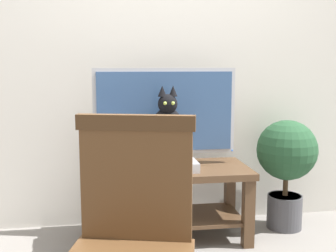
{
  "coord_description": "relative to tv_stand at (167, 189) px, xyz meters",
  "views": [
    {
      "loc": [
        -0.42,
        -2.12,
        1.18
      ],
      "look_at": [
        -0.01,
        0.57,
        0.79
      ],
      "focal_mm": 45.46,
      "sensor_mm": 36.0,
      "label": 1
    }
  ],
  "objects": [
    {
      "name": "wooden_chair",
      "position": [
        -0.32,
        -1.23,
        0.22
      ],
      "size": [
        0.57,
        0.57,
        0.99
      ],
      "color": "brown",
      "rests_on": "ground"
    },
    {
      "name": "back_wall",
      "position": [
        0.01,
        0.41,
        1.05
      ],
      "size": [
        7.0,
        0.12,
        2.8
      ],
      "primitive_type": "cube",
      "color": "silver",
      "rests_on": "ground"
    },
    {
      "name": "cat",
      "position": [
        -0.01,
        -0.07,
        0.4
      ],
      "size": [
        0.24,
        0.3,
        0.49
      ],
      "color": "black",
      "rests_on": "media_box"
    },
    {
      "name": "tv",
      "position": [
        0.0,
        0.09,
        0.5
      ],
      "size": [
        0.96,
        0.2,
        0.66
      ],
      "color": "#B7B7BC",
      "rests_on": "tv_stand"
    },
    {
      "name": "book_stack",
      "position": [
        -0.36,
        -0.03,
        0.22
      ],
      "size": [
        0.25,
        0.2,
        0.15
      ],
      "color": "olive",
      "rests_on": "tv_stand"
    },
    {
      "name": "media_box",
      "position": [
        -0.01,
        -0.06,
        0.18
      ],
      "size": [
        0.39,
        0.25,
        0.06
      ],
      "color": "#BCBCC1",
      "rests_on": "tv_stand"
    },
    {
      "name": "potted_plant",
      "position": [
        0.88,
        0.07,
        0.15
      ],
      "size": [
        0.43,
        0.43,
        0.79
      ],
      "color": "#47474C",
      "rests_on": "ground"
    },
    {
      "name": "tv_stand",
      "position": [
        0.0,
        0.0,
        0.0
      ],
      "size": [
        1.1,
        0.51,
        0.5
      ],
      "color": "#513823",
      "rests_on": "ground"
    }
  ]
}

